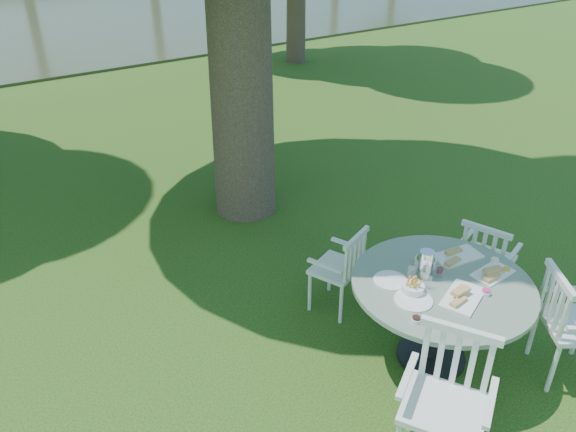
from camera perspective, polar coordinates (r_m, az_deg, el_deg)
name	(u,v)px	position (r m, az deg, el deg)	size (l,w,h in m)	color
ground	(300,302)	(5.38, 1.21, -8.77)	(140.00, 140.00, 0.00)	#18370B
table	(440,298)	(4.58, 15.22, -8.04)	(1.40, 1.40, 0.77)	black
chair_ne	(484,257)	(5.37, 19.32, -3.99)	(0.53, 0.55, 0.87)	white
chair_nw	(344,266)	(5.04, 5.76, -5.03)	(0.53, 0.52, 0.83)	white
chair_sw	(449,390)	(3.90, 16.02, -16.59)	(0.67, 0.68, 1.01)	white
chair_se	(564,318)	(4.83, 26.23, -9.28)	(0.63, 0.64, 0.94)	white
tableware	(434,275)	(4.48, 14.62, -5.84)	(1.12, 0.77, 0.23)	white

